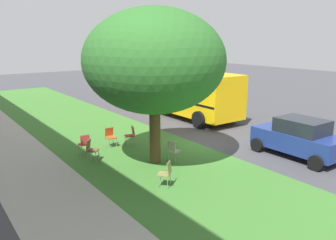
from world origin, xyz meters
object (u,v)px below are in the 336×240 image
Objects in this scene: chair_4 at (85,143)px; parked_car at (299,137)px; chair_1 at (173,149)px; chair_2 at (166,172)px; chair_3 at (91,148)px; chair_0 at (110,136)px; chair_5 at (131,134)px; school_bus at (174,87)px; street_tree at (154,61)px.

parked_car is (-5.49, -7.17, 0.32)m from chair_4.
chair_1 and chair_2 have the same top height.
chair_0 is at bearing -49.77° from chair_3.
chair_2 is 1.00× the size of chair_5.
chair_2 is (-1.79, 1.63, 0.00)m from chair_1.
chair_0 is at bearing -75.01° from chair_4.
chair_5 is (2.99, 0.23, 0.00)m from chair_1.
chair_3 is 0.08× the size of school_bus.
chair_4 is at bearing 119.06° from school_bus.
school_bus reaches higher than parked_car.
chair_3 is 9.92m from school_bus.
chair_5 is at bearing -8.27° from street_tree.
school_bus is (10.02, -0.98, 0.92)m from parked_car.
chair_0 is 1.45m from chair_4.
chair_5 is at bearing 4.44° from chair_1.
parked_car is (-5.54, -4.86, 0.32)m from chair_5.
school_bus reaches higher than chair_5.
chair_1 is 1.00× the size of chair_3.
chair_4 is 9.40m from school_bus.
chair_0 is at bearing 121.62° from school_bus.
chair_1 is at bearing -161.13° from chair_0.
chair_4 is at bearing 91.39° from chair_5.
street_tree is 6.85× the size of chair_1.
chair_2 is 6.31m from parked_car.
parked_car is 0.36× the size of school_bus.
street_tree is at bearing -25.00° from chair_2.
chair_0 is at bearing 44.51° from parked_car.
street_tree is 6.85× the size of chair_2.
street_tree is at bearing 60.68° from parked_car.
chair_0 is 1.00× the size of chair_1.
chair_5 is (-0.32, -0.90, 0.00)m from chair_0.
chair_3 is at bearing 111.43° from chair_5.
street_tree reaches higher than chair_4.
chair_5 is 0.08× the size of school_bus.
chair_5 is at bearing 41.27° from parked_car.
street_tree is at bearing -169.87° from chair_0.
school_bus is at bearing -5.59° from parked_car.
school_bus reaches higher than chair_1.
chair_3 is at bearing 130.23° from chair_0.
chair_1 is 5.30m from parked_car.
chair_4 is 2.30m from chair_5.
chair_2 is 0.08× the size of school_bus.
chair_5 is at bearing 127.42° from school_bus.
chair_4 is (2.93, 2.53, 0.00)m from chair_1.
chair_4 is 0.24× the size of parked_car.
chair_4 is at bearing 10.89° from chair_2.
parked_car is at bearing -122.46° from chair_3.
chair_3 is 1.00× the size of chair_4.
chair_0 is (2.92, 0.52, -3.50)m from street_tree.
chair_3 and chair_5 have the same top height.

